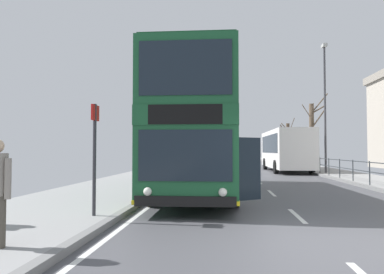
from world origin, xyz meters
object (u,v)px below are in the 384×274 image
bare_tree_far_00 (288,142)px  background_bus_far_lane (286,149)px  street_lamp_far_side (325,99)px  double_decker_bus_main (200,132)px  bus_stop_sign_near (95,146)px  bare_tree_far_01 (312,133)px

bare_tree_far_00 → background_bus_far_lane: bearing=-100.6°
background_bus_far_lane → street_lamp_far_side: street_lamp_far_side is taller
background_bus_far_lane → street_lamp_far_side: size_ratio=1.12×
double_decker_bus_main → bare_tree_far_00: size_ratio=2.28×
bus_stop_sign_near → street_lamp_far_side: 19.74m
bus_stop_sign_near → street_lamp_far_side: bearing=60.0°
bus_stop_sign_near → bare_tree_far_00: (10.09, 33.22, 0.80)m
double_decker_bus_main → bare_tree_far_00: (8.06, 27.28, 0.17)m
bus_stop_sign_near → bare_tree_far_01: 25.86m
bare_tree_far_00 → bare_tree_far_01: 9.64m
background_bus_far_lane → bare_tree_far_00: bearing=79.4°
bare_tree_far_00 → double_decker_bus_main: bearing=-106.5°
double_decker_bus_main → bare_tree_far_00: bearing=73.5°
background_bus_far_lane → bare_tree_far_00: (2.34, 12.48, 0.80)m
background_bus_far_lane → bare_tree_far_00: bare_tree_far_00 is taller
bare_tree_far_01 → street_lamp_far_side: bearing=-96.2°
bare_tree_far_00 → bare_tree_far_01: bearing=-87.7°
double_decker_bus_main → street_lamp_far_side: bearing=54.8°
bare_tree_far_00 → bus_stop_sign_near: bearing=-106.9°
background_bus_far_lane → bare_tree_far_01: 4.18m
double_decker_bus_main → bare_tree_far_01: size_ratio=1.82×
street_lamp_far_side → bare_tree_far_01: (0.74, 6.76, -2.01)m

